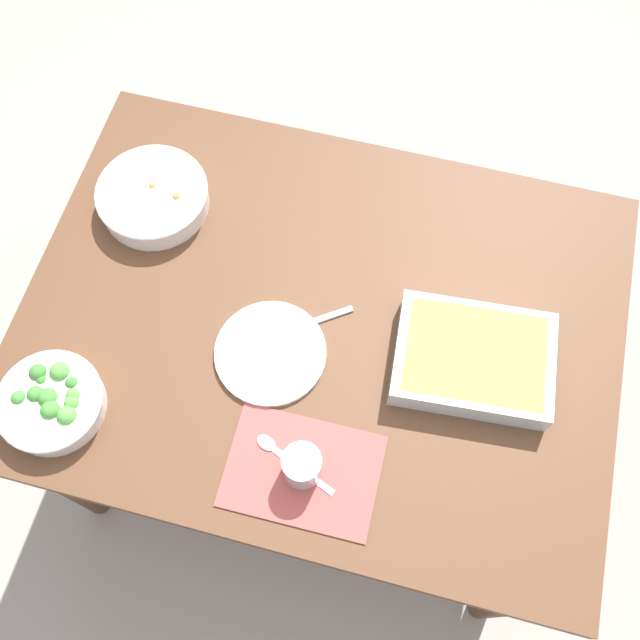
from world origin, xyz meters
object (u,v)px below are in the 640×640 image
object	(u,v)px
baking_dish	(473,358)
spoon_by_broccoli	(56,385)
spoon_spare	(284,456)
side_plate	(270,353)
stew_bowl	(153,197)
drink_cup	(302,466)
fork_on_table	(305,325)
spoon_by_stew	(148,220)
broccoli_bowl	(52,402)

from	to	relation	value
baking_dish	spoon_by_broccoli	xyz separation A→B (m)	(0.77, 0.25, -0.03)
spoon_spare	baking_dish	bearing A→B (deg)	-138.55
side_plate	spoon_spare	bearing A→B (deg)	113.14
stew_bowl	spoon_by_broccoli	xyz separation A→B (m)	(0.05, 0.44, -0.03)
drink_cup	spoon_spare	bearing A→B (deg)	-22.11
spoon_by_broccoli	fork_on_table	distance (m)	0.50
spoon_spare	fork_on_table	bearing A→B (deg)	-83.09
spoon_by_stew	side_plate	bearing A→B (deg)	146.09
drink_cup	broccoli_bowl	bearing A→B (deg)	0.02
broccoli_bowl	side_plate	size ratio (longest dim) A/B	0.91
broccoli_bowl	spoon_by_stew	bearing A→B (deg)	-93.57
stew_bowl	baking_dish	distance (m)	0.75
broccoli_bowl	fork_on_table	xyz separation A→B (m)	(-0.41, -0.28, -0.03)
stew_bowl	spoon_by_stew	bearing A→B (deg)	88.43
drink_cup	spoon_by_broccoli	xyz separation A→B (m)	(0.50, -0.04, -0.03)
drink_cup	spoon_by_stew	bearing A→B (deg)	-43.37
baking_dish	fork_on_table	xyz separation A→B (m)	(0.34, 0.00, -0.03)
side_plate	spoon_by_stew	distance (m)	0.41
stew_bowl	side_plate	xyz separation A→B (m)	(-0.34, 0.27, -0.03)
stew_bowl	broccoli_bowl	bearing A→B (deg)	86.61
fork_on_table	spoon_spare	bearing A→B (deg)	96.91
spoon_by_broccoli	spoon_by_stew	bearing A→B (deg)	-96.37
drink_cup	fork_on_table	size ratio (longest dim) A/B	0.55
drink_cup	spoon_by_stew	distance (m)	0.63
stew_bowl	fork_on_table	distance (m)	0.43
broccoli_bowl	fork_on_table	world-z (taller)	broccoli_bowl
baking_dish	side_plate	world-z (taller)	baking_dish
stew_bowl	spoon_by_broccoli	bearing A→B (deg)	84.10
baking_dish	side_plate	xyz separation A→B (m)	(0.38, 0.08, -0.03)
spoon_by_stew	spoon_by_broccoli	size ratio (longest dim) A/B	1.04
baking_dish	spoon_by_broccoli	bearing A→B (deg)	17.78
baking_dish	fork_on_table	bearing A→B (deg)	0.12
broccoli_bowl	spoon_spare	distance (m)	0.45
drink_cup	spoon_spare	size ratio (longest dim) A/B	0.50
baking_dish	spoon_spare	bearing A→B (deg)	41.45
side_plate	stew_bowl	bearing A→B (deg)	-38.76
drink_cup	fork_on_table	distance (m)	0.29
drink_cup	spoon_by_broccoli	bearing A→B (deg)	-4.35
baking_dish	spoon_by_stew	world-z (taller)	baking_dish
baking_dish	side_plate	bearing A→B (deg)	11.37
stew_bowl	spoon_by_stew	distance (m)	0.05
broccoli_bowl	fork_on_table	bearing A→B (deg)	-145.59
stew_bowl	side_plate	size ratio (longest dim) A/B	1.08
baking_dish	spoon_spare	distance (m)	0.40
spoon_by_stew	spoon_spare	bearing A→B (deg)	135.12
stew_bowl	baking_dish	world-z (taller)	same
broccoli_bowl	side_plate	bearing A→B (deg)	-150.45
stew_bowl	drink_cup	world-z (taller)	drink_cup
spoon_by_broccoli	baking_dish	bearing A→B (deg)	-162.22
spoon_by_broccoli	spoon_spare	bearing A→B (deg)	177.28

